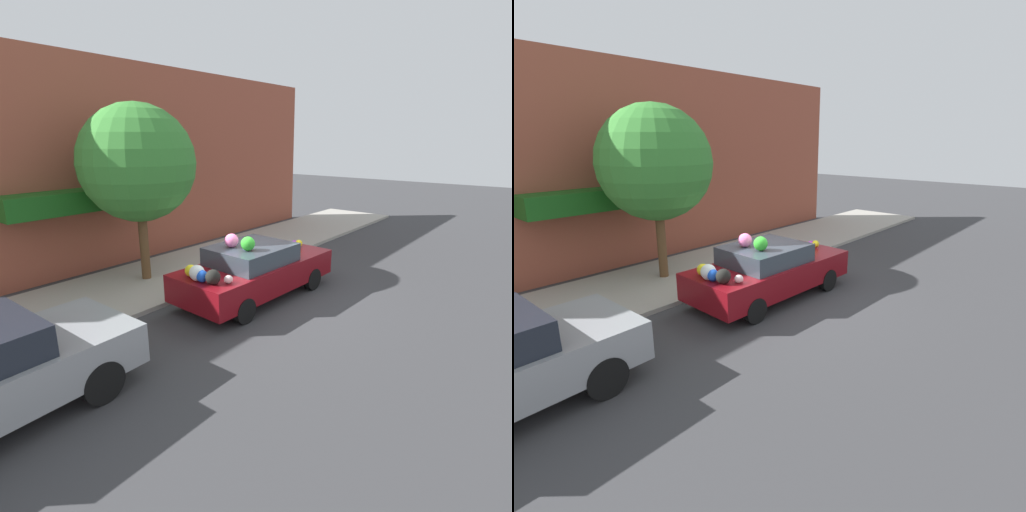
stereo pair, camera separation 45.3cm
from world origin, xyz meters
TOP-DOWN VIEW (x-y plane):
  - ground_plane at (0.00, 0.00)m, footprint 60.00×60.00m
  - sidewalk_curb at (0.00, 2.70)m, footprint 24.00×3.20m
  - building_facade at (-0.11, 4.91)m, footprint 18.00×1.20m
  - street_tree at (-1.05, 2.84)m, footprint 2.93×2.93m
  - fire_hydrant at (2.20, 1.63)m, footprint 0.20×0.20m
  - art_car at (-0.06, -0.13)m, footprint 4.24×1.89m

SIDE VIEW (x-z plane):
  - ground_plane at x=0.00m, z-range 0.00..0.00m
  - sidewalk_curb at x=0.00m, z-range 0.00..0.11m
  - fire_hydrant at x=2.20m, z-range 0.10..0.80m
  - art_car at x=-0.06m, z-range -0.12..1.53m
  - building_facade at x=-0.11m, z-range -0.05..5.88m
  - street_tree at x=-1.05m, z-range 0.89..5.40m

